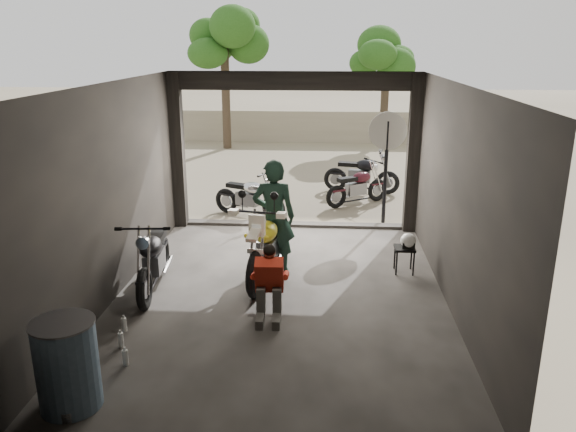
# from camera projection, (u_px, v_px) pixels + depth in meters

# --- Properties ---
(ground) EXTENTS (80.00, 80.00, 0.00)m
(ground) POSITION_uv_depth(u_px,v_px,m) (280.00, 298.00, 8.56)
(ground) COLOR #7A6D56
(ground) RESTS_ON ground
(garage) EXTENTS (7.00, 7.13, 3.20)m
(garage) POSITION_uv_depth(u_px,v_px,m) (283.00, 208.00, 8.70)
(garage) COLOR #2D2B28
(garage) RESTS_ON ground
(boundary_wall) EXTENTS (18.00, 0.30, 1.20)m
(boundary_wall) POSITION_uv_depth(u_px,v_px,m) (310.00, 127.00, 21.72)
(boundary_wall) COLOR gray
(boundary_wall) RESTS_ON ground
(tree_left) EXTENTS (2.20, 2.20, 5.60)m
(tree_left) POSITION_uv_depth(u_px,v_px,m) (224.00, 34.00, 19.49)
(tree_left) COLOR #382B1E
(tree_left) RESTS_ON ground
(tree_right) EXTENTS (2.20, 2.20, 5.00)m
(tree_right) POSITION_uv_depth(u_px,v_px,m) (387.00, 47.00, 20.65)
(tree_right) COLOR #382B1E
(tree_right) RESTS_ON ground
(main_bike) EXTENTS (1.11, 2.12, 1.35)m
(main_bike) POSITION_uv_depth(u_px,v_px,m) (268.00, 239.00, 9.12)
(main_bike) COLOR white
(main_bike) RESTS_ON ground
(left_bike) EXTENTS (0.90, 1.85, 1.21)m
(left_bike) POSITION_uv_depth(u_px,v_px,m) (153.00, 253.00, 8.71)
(left_bike) COLOR black
(left_bike) RESTS_ON ground
(outside_bike_a) EXTENTS (1.71, 1.27, 1.07)m
(outside_bike_a) POSITION_uv_depth(u_px,v_px,m) (249.00, 194.00, 12.40)
(outside_bike_a) COLOR black
(outside_bike_a) RESTS_ON ground
(outside_bike_b) EXTENTS (1.63, 1.40, 1.04)m
(outside_bike_b) POSITION_uv_depth(u_px,v_px,m) (358.00, 183.00, 13.35)
(outside_bike_b) COLOR #420F19
(outside_bike_b) RESTS_ON ground
(outside_bike_c) EXTENTS (1.81, 1.04, 1.15)m
(outside_bike_c) POSITION_uv_depth(u_px,v_px,m) (362.00, 171.00, 14.40)
(outside_bike_c) COLOR black
(outside_bike_c) RESTS_ON ground
(rider) EXTENTS (0.71, 0.47, 1.94)m
(rider) POSITION_uv_depth(u_px,v_px,m) (274.00, 217.00, 9.30)
(rider) COLOR black
(rider) RESTS_ON ground
(mechanic) EXTENTS (0.55, 0.73, 1.03)m
(mechanic) POSITION_uv_depth(u_px,v_px,m) (269.00, 286.00, 7.75)
(mechanic) COLOR red
(mechanic) RESTS_ON ground
(stool) EXTENTS (0.34, 0.34, 0.47)m
(stool) POSITION_uv_depth(u_px,v_px,m) (405.00, 251.00, 9.39)
(stool) COLOR black
(stool) RESTS_ON ground
(helmet) EXTENTS (0.32, 0.33, 0.25)m
(helmet) POSITION_uv_depth(u_px,v_px,m) (408.00, 241.00, 9.30)
(helmet) COLOR white
(helmet) RESTS_ON stool
(oil_drum) EXTENTS (0.77, 0.77, 1.00)m
(oil_drum) POSITION_uv_depth(u_px,v_px,m) (67.00, 366.00, 5.87)
(oil_drum) COLOR #425A70
(oil_drum) RESTS_ON ground
(sign_post) EXTENTS (0.80, 0.08, 2.39)m
(sign_post) POSITION_uv_depth(u_px,v_px,m) (387.00, 149.00, 11.67)
(sign_post) COLOR black
(sign_post) RESTS_ON ground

